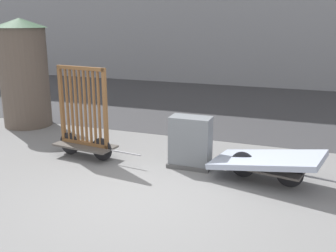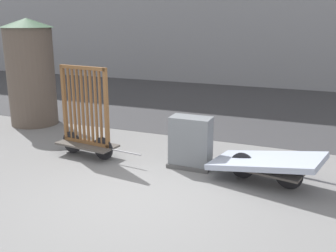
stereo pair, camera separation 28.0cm
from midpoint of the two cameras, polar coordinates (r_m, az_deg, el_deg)
name	(u,v)px [view 2 (the right image)]	position (r m, az deg, el deg)	size (l,w,h in m)	color
ground_plane	(138,196)	(6.63, -3.22, -10.07)	(60.00, 60.00, 0.00)	slate
road_strip	(237,106)	(13.39, 10.62, 2.88)	(56.00, 8.04, 0.01)	#38383A
bike_cart_with_bedframe	(86,125)	(8.35, -10.86, 0.14)	(2.04, 0.72, 1.92)	#4C4742
bike_cart_with_mattress	(265,163)	(7.19, 15.06, -5.19)	(2.37, 1.35, 0.64)	#4C4742
utility_cabinet	(191,144)	(7.69, 4.35, -2.69)	(0.85, 0.48, 1.02)	#4C4C4C
advertising_column	(31,71)	(11.28, -18.62, 7.50)	(1.41, 1.41, 2.85)	brown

